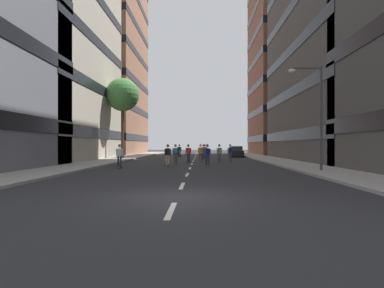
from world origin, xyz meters
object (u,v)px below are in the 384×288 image
(skater_2, at_px, (205,150))
(skater_4, at_px, (179,150))
(skater_0, at_px, (207,154))
(skater_10, at_px, (230,151))
(skater_3, at_px, (200,152))
(parked_car_near, at_px, (236,152))
(skater_6, at_px, (188,153))
(street_tree_near, at_px, (123,95))
(skater_9, at_px, (176,153))
(skater_5, at_px, (120,155))
(skater_7, at_px, (219,152))
(skater_1, at_px, (168,154))
(streetlamp_right, at_px, (315,106))
(skater_8, at_px, (203,151))

(skater_2, xyz_separation_m, skater_4, (-3.32, 1.99, 0.00))
(skater_0, xyz_separation_m, skater_10, (2.56, 8.18, 0.00))
(skater_3, bearing_deg, parked_car_near, 67.59)
(skater_3, distance_m, skater_6, 3.05)
(street_tree_near, xyz_separation_m, skater_6, (8.32, -8.34, -6.75))
(street_tree_near, bearing_deg, parked_car_near, 24.39)
(skater_9, bearing_deg, skater_5, -129.11)
(skater_6, bearing_deg, skater_7, 15.71)
(skater_6, bearing_deg, skater_1, -109.61)
(street_tree_near, bearing_deg, streetlamp_right, -47.31)
(skater_2, height_order, skater_9, same)
(streetlamp_right, xyz_separation_m, skater_5, (-13.16, 3.07, -3.15))
(skater_6, distance_m, skater_10, 5.55)
(street_tree_near, height_order, skater_9, street_tree_near)
(skater_10, bearing_deg, skater_5, -131.59)
(parked_car_near, relative_size, skater_0, 2.47)
(streetlamp_right, height_order, skater_7, streetlamp_right)
(street_tree_near, relative_size, skater_4, 5.43)
(parked_car_near, distance_m, streetlamp_right, 24.96)
(parked_car_near, bearing_deg, skater_4, -158.74)
(street_tree_near, bearing_deg, skater_3, -30.23)
(street_tree_near, distance_m, skater_4, 10.11)
(skater_7, bearing_deg, skater_4, 112.67)
(street_tree_near, distance_m, skater_7, 15.13)
(parked_car_near, distance_m, skater_3, 13.05)
(skater_3, bearing_deg, street_tree_near, 149.77)
(skater_2, bearing_deg, parked_car_near, 48.45)
(skater_3, height_order, skater_8, same)
(skater_2, relative_size, skater_5, 1.00)
(streetlamp_right, distance_m, skater_4, 24.00)
(parked_car_near, height_order, skater_7, skater_7)
(street_tree_near, relative_size, skater_5, 5.43)
(street_tree_near, distance_m, skater_3, 12.87)
(skater_0, xyz_separation_m, skater_4, (-3.34, 16.49, 0.00))
(skater_1, xyz_separation_m, skater_8, (2.95, 9.83, 0.03))
(skater_0, relative_size, skater_3, 1.00)
(skater_4, distance_m, skater_7, 11.96)
(skater_10, bearing_deg, streetlamp_right, -72.89)
(skater_8, bearing_deg, skater_9, -108.08)
(skater_2, distance_m, skater_4, 3.87)
(street_tree_near, relative_size, streetlamp_right, 1.49)
(skater_7, height_order, skater_8, same)
(skater_2, height_order, skater_10, same)
(skater_5, distance_m, skater_8, 13.78)
(street_tree_near, bearing_deg, skater_9, -54.98)
(parked_car_near, height_order, skater_4, skater_4)
(skater_6, xyz_separation_m, skater_7, (2.96, 0.83, 0.03))
(skater_5, height_order, skater_8, same)
(street_tree_near, xyz_separation_m, skater_0, (10.02, -12.96, -6.72))
(skater_2, bearing_deg, skater_4, 149.04)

